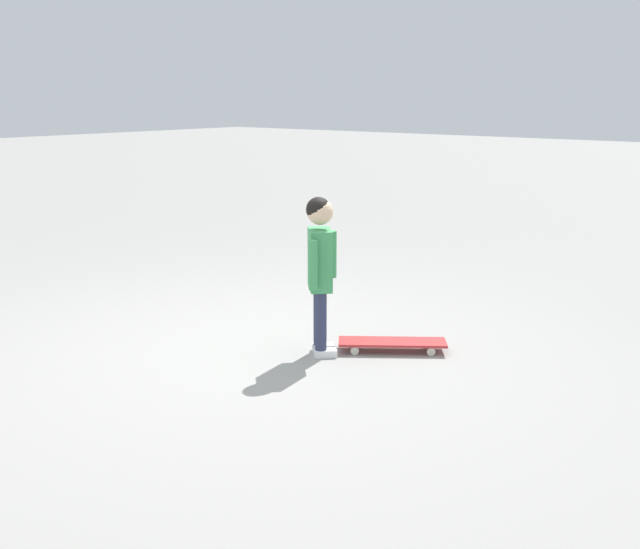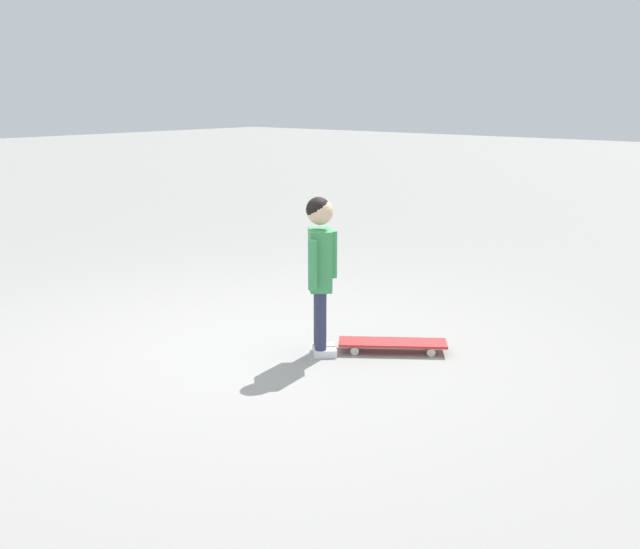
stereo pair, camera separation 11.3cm
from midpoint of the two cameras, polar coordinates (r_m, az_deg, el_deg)
name	(u,v)px [view 1 (the left image)]	position (r m, az deg, el deg)	size (l,w,h in m)	color
ground_plane	(245,352)	(5.07, -6.39, -5.95)	(50.00, 50.00, 0.00)	gray
child_person	(320,259)	(4.82, -0.65, 1.23)	(0.28, 0.39, 1.06)	#2D3351
skateboard	(392,343)	(5.06, 4.94, -5.26)	(0.70, 0.59, 0.07)	#B22D2D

